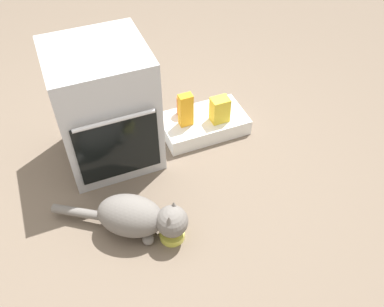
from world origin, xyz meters
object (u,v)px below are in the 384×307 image
at_px(juice_carton, 186,110).
at_px(pantry_cabinet, 203,124).
at_px(food_bowl, 172,234).
at_px(oven, 105,107).
at_px(snack_bag, 220,110).
at_px(sauce_jar, 183,105).
at_px(cat, 138,217).

bearing_deg(juice_carton, pantry_cabinet, 5.76).
bearing_deg(food_bowl, pantry_cabinet, 55.65).
bearing_deg(pantry_cabinet, oven, 178.44).
distance_m(pantry_cabinet, snack_bag, 0.18).
height_order(juice_carton, sauce_jar, juice_carton).
xyz_separation_m(pantry_cabinet, juice_carton, (-0.14, -0.01, 0.18)).
bearing_deg(pantry_cabinet, food_bowl, -124.35).
relative_size(oven, food_bowl, 5.58).
xyz_separation_m(food_bowl, cat, (-0.15, 0.11, 0.11)).
relative_size(pantry_cabinet, food_bowl, 4.15).
xyz_separation_m(cat, juice_carton, (0.53, 0.63, 0.10)).
xyz_separation_m(pantry_cabinet, cat, (-0.67, -0.64, 0.08)).
bearing_deg(oven, food_bowl, -79.85).
height_order(pantry_cabinet, food_bowl, pantry_cabinet).
xyz_separation_m(food_bowl, juice_carton, (0.37, 0.74, 0.21)).
height_order(pantry_cabinet, snack_bag, snack_bag).
height_order(pantry_cabinet, juice_carton, juice_carton).
distance_m(cat, juice_carton, 0.83).
xyz_separation_m(food_bowl, sauce_jar, (0.39, 0.85, 0.16)).
distance_m(oven, sauce_jar, 0.57).
bearing_deg(oven, cat, -91.47).
bearing_deg(sauce_jar, juice_carton, -99.75).
distance_m(pantry_cabinet, food_bowl, 0.91).
bearing_deg(snack_bag, food_bowl, -131.22).
distance_m(oven, juice_carton, 0.54).
bearing_deg(food_bowl, cat, 145.73).
relative_size(cat, juice_carton, 2.86).
bearing_deg(oven, snack_bag, -6.31).
bearing_deg(snack_bag, juice_carton, 167.52).
bearing_deg(cat, oven, 122.80).
relative_size(food_bowl, snack_bag, 0.78).
xyz_separation_m(food_bowl, snack_bag, (0.60, 0.69, 0.18)).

